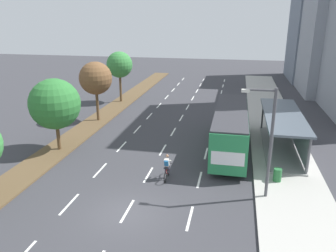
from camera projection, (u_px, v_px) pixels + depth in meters
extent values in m
plane|color=#38383D|center=(126.00, 213.00, 18.39)|extent=(140.00, 140.00, 0.00)
cube|color=brown|center=(113.00, 109.00, 38.56)|extent=(2.60, 52.00, 0.12)
cube|color=#ADAAA3|center=(271.00, 118.00, 35.19)|extent=(4.50, 52.00, 0.15)
cube|color=white|center=(69.00, 204.00, 19.26)|extent=(0.14, 2.33, 0.01)
cube|color=white|center=(100.00, 170.00, 23.48)|extent=(0.14, 2.33, 0.01)
cube|color=white|center=(122.00, 147.00, 27.71)|extent=(0.14, 2.33, 0.01)
cube|color=white|center=(137.00, 129.00, 31.93)|extent=(0.14, 2.33, 0.01)
cube|color=white|center=(149.00, 116.00, 36.16)|extent=(0.14, 2.33, 0.01)
cube|color=white|center=(159.00, 105.00, 40.38)|extent=(0.14, 2.33, 0.01)
cube|color=white|center=(167.00, 97.00, 44.61)|extent=(0.14, 2.33, 0.01)
cube|color=white|center=(173.00, 90.00, 48.84)|extent=(0.14, 2.33, 0.01)
cube|color=white|center=(178.00, 84.00, 53.06)|extent=(0.14, 2.33, 0.01)
cube|color=white|center=(183.00, 79.00, 57.29)|extent=(0.14, 2.33, 0.01)
cube|color=white|center=(127.00, 211.00, 18.58)|extent=(0.14, 2.33, 0.01)
cube|color=white|center=(148.00, 175.00, 22.81)|extent=(0.14, 2.33, 0.01)
cube|color=white|center=(163.00, 150.00, 27.04)|extent=(0.14, 2.33, 0.01)
cube|color=white|center=(173.00, 132.00, 31.26)|extent=(0.14, 2.33, 0.01)
cube|color=white|center=(181.00, 118.00, 35.49)|extent=(0.14, 2.33, 0.01)
cube|color=white|center=(188.00, 107.00, 39.71)|extent=(0.14, 2.33, 0.01)
cube|color=white|center=(193.00, 98.00, 43.94)|extent=(0.14, 2.33, 0.01)
cube|color=white|center=(197.00, 91.00, 48.16)|extent=(0.14, 2.33, 0.01)
cube|color=white|center=(200.00, 85.00, 52.39)|extent=(0.14, 2.33, 0.01)
cube|color=white|center=(203.00, 80.00, 56.62)|extent=(0.14, 2.33, 0.01)
cube|color=white|center=(190.00, 218.00, 17.91)|extent=(0.14, 2.33, 0.01)
cube|color=white|center=(200.00, 180.00, 22.14)|extent=(0.14, 2.33, 0.01)
cube|color=white|center=(206.00, 153.00, 26.36)|extent=(0.14, 2.33, 0.01)
cube|color=white|center=(211.00, 134.00, 30.59)|extent=(0.14, 2.33, 0.01)
cube|color=white|center=(214.00, 120.00, 34.82)|extent=(0.14, 2.33, 0.01)
cube|color=white|center=(217.00, 109.00, 39.04)|extent=(0.14, 2.33, 0.01)
cube|color=white|center=(220.00, 100.00, 43.27)|extent=(0.14, 2.33, 0.01)
cube|color=white|center=(221.00, 92.00, 47.49)|extent=(0.14, 2.33, 0.01)
cube|color=white|center=(223.00, 86.00, 51.72)|extent=(0.14, 2.33, 0.01)
cube|color=white|center=(224.00, 81.00, 55.94)|extent=(0.14, 2.33, 0.01)
cube|color=gray|center=(280.00, 147.00, 26.99)|extent=(2.60, 9.85, 0.10)
cylinder|color=#56565B|center=(271.00, 153.00, 22.45)|extent=(0.16, 0.16, 2.60)
cylinder|color=#56565B|center=(263.00, 115.00, 31.15)|extent=(0.16, 0.16, 2.60)
cylinder|color=#56565B|center=(308.00, 156.00, 22.00)|extent=(0.16, 0.16, 2.60)
cylinder|color=#56565B|center=(289.00, 116.00, 30.69)|extent=(0.16, 0.16, 2.60)
cube|color=gray|center=(298.00, 133.00, 26.33)|extent=(0.10, 9.36, 2.34)
cube|color=#4C5660|center=(283.00, 115.00, 26.14)|extent=(2.90, 10.25, 0.16)
cube|color=#28844C|center=(230.00, 128.00, 26.46)|extent=(2.50, 11.20, 2.80)
cube|color=#2D3D4C|center=(231.00, 118.00, 26.20)|extent=(2.54, 10.30, 0.90)
cube|color=#333338|center=(231.00, 110.00, 26.00)|extent=(2.45, 10.98, 0.12)
cube|color=#2D3D4C|center=(232.00, 106.00, 31.58)|extent=(2.25, 0.06, 1.54)
cube|color=white|center=(228.00, 159.00, 21.30)|extent=(2.12, 0.04, 0.90)
cylinder|color=black|center=(218.00, 130.00, 30.33)|extent=(0.30, 1.00, 1.00)
cylinder|color=black|center=(243.00, 131.00, 29.90)|extent=(0.30, 1.00, 1.00)
cylinder|color=black|center=(212.00, 160.00, 23.87)|extent=(0.30, 1.00, 1.00)
cylinder|color=black|center=(244.00, 163.00, 23.45)|extent=(0.30, 1.00, 1.00)
torus|color=black|center=(169.00, 170.00, 22.65)|extent=(0.06, 0.72, 0.72)
torus|color=black|center=(165.00, 178.00, 21.63)|extent=(0.06, 0.72, 0.72)
cylinder|color=maroon|center=(167.00, 170.00, 22.06)|extent=(0.05, 0.94, 0.05)
cylinder|color=maroon|center=(167.00, 173.00, 22.02)|extent=(0.05, 0.57, 0.42)
cylinder|color=maroon|center=(166.00, 171.00, 21.86)|extent=(0.04, 0.04, 0.40)
cube|color=black|center=(166.00, 168.00, 21.80)|extent=(0.12, 0.24, 0.06)
cylinder|color=black|center=(168.00, 163.00, 22.44)|extent=(0.46, 0.04, 0.04)
cube|color=silver|center=(167.00, 162.00, 21.86)|extent=(0.30, 0.36, 0.59)
cube|color=#23669E|center=(166.00, 163.00, 21.71)|extent=(0.26, 0.26, 0.42)
sphere|color=#9E7051|center=(167.00, 156.00, 21.84)|extent=(0.20, 0.20, 0.20)
cylinder|color=#23232D|center=(165.00, 168.00, 21.98)|extent=(0.12, 0.42, 0.25)
cylinder|color=#23232D|center=(166.00, 171.00, 22.22)|extent=(0.10, 0.17, 0.41)
cylinder|color=#23232D|center=(169.00, 168.00, 21.94)|extent=(0.12, 0.42, 0.25)
cylinder|color=#23232D|center=(169.00, 171.00, 22.18)|extent=(0.10, 0.17, 0.41)
cylinder|color=silver|center=(165.00, 160.00, 22.09)|extent=(0.09, 0.47, 0.28)
cylinder|color=silver|center=(170.00, 161.00, 22.02)|extent=(0.09, 0.47, 0.28)
cylinder|color=brown|center=(58.00, 136.00, 26.58)|extent=(0.28, 0.28, 2.25)
sphere|color=#2D7533|center=(55.00, 104.00, 25.76)|extent=(3.94, 3.94, 3.94)
cylinder|color=brown|center=(97.00, 105.00, 33.93)|extent=(0.28, 0.28, 3.10)
sphere|color=brown|center=(96.00, 78.00, 33.06)|extent=(3.26, 3.26, 3.26)
cylinder|color=brown|center=(121.00, 88.00, 41.43)|extent=(0.28, 0.28, 3.37)
sphere|color=#38843D|center=(119.00, 65.00, 40.53)|extent=(3.14, 3.14, 3.14)
cylinder|color=#4C4C51|center=(271.00, 145.00, 18.83)|extent=(0.18, 0.18, 6.50)
cylinder|color=#4C4C51|center=(261.00, 90.00, 18.01)|extent=(1.60, 0.12, 0.12)
cube|color=silver|center=(246.00, 91.00, 18.18)|extent=(0.44, 0.24, 0.16)
cylinder|color=#286B38|center=(277.00, 175.00, 21.52)|extent=(0.52, 0.52, 0.85)
cube|color=slate|center=(319.00, 28.00, 54.09)|extent=(8.22, 11.48, 16.87)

